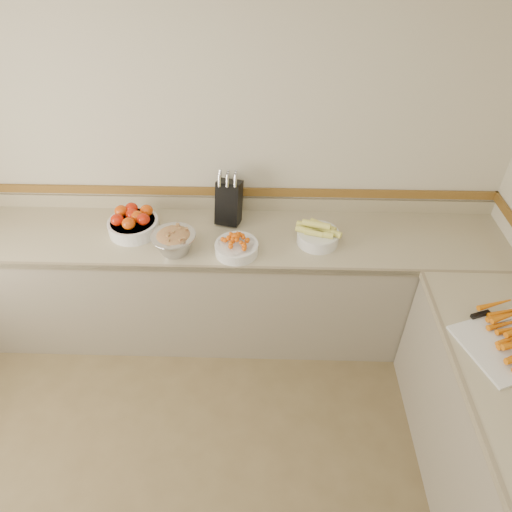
{
  "coord_description": "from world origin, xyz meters",
  "views": [
    {
      "loc": [
        0.41,
        -0.74,
        2.75
      ],
      "look_at": [
        0.35,
        1.35,
        1.0
      ],
      "focal_mm": 32.0,
      "sensor_mm": 36.0,
      "label": 1
    }
  ],
  "objects_px": {
    "knife_block": "(229,201)",
    "cherry_tomato_bowl": "(236,247)",
    "rhubarb_bowl": "(174,241)",
    "tomato_bowl": "(133,223)",
    "corn_bowl": "(318,235)"
  },
  "relations": [
    {
      "from": "cherry_tomato_bowl",
      "to": "corn_bowl",
      "type": "xyz_separation_m",
      "value": [
        0.52,
        0.13,
        0.01
      ]
    },
    {
      "from": "corn_bowl",
      "to": "rhubarb_bowl",
      "type": "relative_size",
      "value": 1.06
    },
    {
      "from": "knife_block",
      "to": "cherry_tomato_bowl",
      "type": "distance_m",
      "value": 0.37
    },
    {
      "from": "tomato_bowl",
      "to": "cherry_tomato_bowl",
      "type": "relative_size",
      "value": 1.22
    },
    {
      "from": "knife_block",
      "to": "cherry_tomato_bowl",
      "type": "relative_size",
      "value": 1.4
    },
    {
      "from": "tomato_bowl",
      "to": "cherry_tomato_bowl",
      "type": "height_order",
      "value": "tomato_bowl"
    },
    {
      "from": "tomato_bowl",
      "to": "rhubarb_bowl",
      "type": "bearing_deg",
      "value": -33.29
    },
    {
      "from": "knife_block",
      "to": "corn_bowl",
      "type": "bearing_deg",
      "value": -20.99
    },
    {
      "from": "knife_block",
      "to": "tomato_bowl",
      "type": "distance_m",
      "value": 0.65
    },
    {
      "from": "cherry_tomato_bowl",
      "to": "rhubarb_bowl",
      "type": "relative_size",
      "value": 0.98
    },
    {
      "from": "tomato_bowl",
      "to": "cherry_tomato_bowl",
      "type": "bearing_deg",
      "value": -16.38
    },
    {
      "from": "corn_bowl",
      "to": "rhubarb_bowl",
      "type": "bearing_deg",
      "value": -172.39
    },
    {
      "from": "knife_block",
      "to": "rhubarb_bowl",
      "type": "xyz_separation_m",
      "value": [
        -0.32,
        -0.35,
        -0.07
      ]
    },
    {
      "from": "knife_block",
      "to": "cherry_tomato_bowl",
      "type": "xyz_separation_m",
      "value": [
        0.07,
        -0.35,
        -0.11
      ]
    },
    {
      "from": "knife_block",
      "to": "tomato_bowl",
      "type": "height_order",
      "value": "knife_block"
    }
  ]
}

